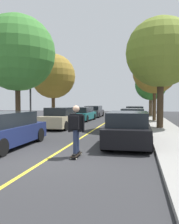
# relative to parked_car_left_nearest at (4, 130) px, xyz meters

# --- Properties ---
(ground) EXTENTS (80.00, 80.00, 0.00)m
(ground) POSITION_rel_parked_car_left_nearest_xyz_m (2.50, -1.64, -0.72)
(ground) COLOR #2D2D30
(center_line) EXTENTS (0.12, 39.20, 0.01)m
(center_line) POSITION_rel_parked_car_left_nearest_xyz_m (2.50, 2.36, -0.72)
(center_line) COLOR gold
(center_line) RESTS_ON ground
(parked_car_left_nearest) EXTENTS (1.91, 4.59, 1.45)m
(parked_car_left_nearest) POSITION_rel_parked_car_left_nearest_xyz_m (0.00, 0.00, 0.00)
(parked_car_left_nearest) COLOR navy
(parked_car_left_nearest) RESTS_ON ground
(parked_car_left_near) EXTENTS (1.95, 4.07, 1.48)m
(parked_car_left_near) POSITION_rel_parked_car_left_nearest_xyz_m (0.00, 7.16, -0.00)
(parked_car_left_near) COLOR #BCAD89
(parked_car_left_near) RESTS_ON ground
(parked_car_left_far) EXTENTS (1.99, 4.56, 1.35)m
(parked_car_left_far) POSITION_rel_parked_car_left_nearest_xyz_m (-0.00, 13.99, -0.05)
(parked_car_left_far) COLOR #196066
(parked_car_left_far) RESTS_ON ground
(parked_car_left_farthest) EXTENTS (1.98, 4.64, 1.36)m
(parked_car_left_farthest) POSITION_rel_parked_car_left_nearest_xyz_m (0.00, 19.80, -0.05)
(parked_car_left_farthest) COLOR #38383D
(parked_car_left_farthest) RESTS_ON ground
(parked_car_right_nearest) EXTENTS (1.95, 4.27, 1.46)m
(parked_car_right_nearest) POSITION_rel_parked_car_left_nearest_xyz_m (5.01, 1.51, -0.01)
(parked_car_right_nearest) COLOR black
(parked_car_right_nearest) RESTS_ON ground
(parked_car_right_near) EXTENTS (1.84, 4.17, 1.40)m
(parked_car_right_near) POSITION_rel_parked_car_left_nearest_xyz_m (5.01, 8.08, -0.03)
(parked_car_right_near) COLOR white
(parked_car_right_near) RESTS_ON ground
(parked_car_right_far) EXTENTS (2.01, 4.16, 1.42)m
(parked_car_right_far) POSITION_rel_parked_car_left_nearest_xyz_m (5.01, 15.25, -0.01)
(parked_car_right_far) COLOR #BCAD89
(parked_car_right_far) RESTS_ON ground
(parked_car_right_farthest) EXTENTS (1.99, 4.45, 1.31)m
(parked_car_right_farthest) POSITION_rel_parked_car_left_nearest_xyz_m (5.01, 21.92, -0.08)
(parked_car_right_farthest) COLOR #B7B7BC
(parked_car_right_farthest) RESTS_ON ground
(street_tree_left_nearest) EXTENTS (4.62, 4.62, 7.02)m
(street_tree_left_nearest) POSITION_rel_parked_car_left_nearest_xyz_m (-1.83, 4.54, 4.12)
(street_tree_left_nearest) COLOR #3D2D1E
(street_tree_left_nearest) RESTS_ON sidewalk_left
(street_tree_left_near) EXTENTS (3.82, 3.82, 5.84)m
(street_tree_left_near) POSITION_rel_parked_car_left_nearest_xyz_m (-1.83, 10.70, 3.34)
(street_tree_left_near) COLOR #4C3823
(street_tree_left_near) RESTS_ON sidewalk_left
(street_tree_right_nearest) EXTENTS (4.65, 4.65, 7.37)m
(street_tree_right_nearest) POSITION_rel_parked_car_left_nearest_xyz_m (6.84, 7.77, 4.44)
(street_tree_right_nearest) COLOR #3D2D1E
(street_tree_right_nearest) RESTS_ON sidewalk_right
(street_tree_right_near) EXTENTS (4.09, 4.09, 6.58)m
(street_tree_right_near) POSITION_rel_parked_car_left_nearest_xyz_m (6.84, 14.08, 3.94)
(street_tree_right_near) COLOR #4C3823
(street_tree_right_near) RESTS_ON sidewalk_right
(street_tree_right_far) EXTENTS (3.86, 3.86, 5.78)m
(street_tree_right_far) POSITION_rel_parked_car_left_nearest_xyz_m (6.84, 21.36, 3.25)
(street_tree_right_far) COLOR brown
(street_tree_right_far) RESTS_ON sidewalk_right
(fire_hydrant) EXTENTS (0.20, 0.20, 0.70)m
(fire_hydrant) POSITION_rel_parked_car_left_nearest_xyz_m (-1.50, 2.18, -0.24)
(fire_hydrant) COLOR #B2140F
(fire_hydrant) RESTS_ON sidewalk_left
(streetlamp) EXTENTS (0.36, 0.24, 5.03)m
(streetlamp) POSITION_rel_parked_car_left_nearest_xyz_m (-1.75, 6.10, 2.33)
(streetlamp) COLOR #38383D
(streetlamp) RESTS_ON sidewalk_left
(skateboard) EXTENTS (0.23, 0.84, 0.10)m
(skateboard) POSITION_rel_parked_car_left_nearest_xyz_m (3.38, -1.12, -0.63)
(skateboard) COLOR black
(skateboard) RESTS_ON ground
(skateboarder) EXTENTS (0.58, 0.70, 1.66)m
(skateboarder) POSITION_rel_parked_car_left_nearest_xyz_m (3.38, -1.16, 0.32)
(skateboarder) COLOR black
(skateboarder) RESTS_ON skateboard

